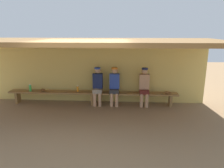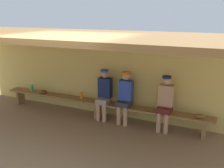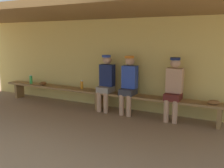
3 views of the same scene
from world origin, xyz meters
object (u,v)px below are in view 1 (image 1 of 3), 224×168
Objects in this scene: water_bottle_green at (78,89)px; baseball_glove_dark_brown at (167,92)px; bench at (92,94)px; player_leftmost at (98,84)px; baseball_glove_worn at (43,90)px; player_in_blue at (144,85)px; water_bottle_orange at (30,88)px; player_in_red at (114,85)px.

water_bottle_green is 0.92× the size of baseball_glove_dark_brown.
water_bottle_green is at bearing 176.36° from bench.
baseball_glove_worn is at bearing -179.24° from player_leftmost.
bench is 1.86m from player_in_blue.
water_bottle_orange reaches higher than baseball_glove_dark_brown.
player_in_red is at bearing -95.60° from baseball_glove_worn.
player_in_blue is at bearing 0.00° from player_leftmost.
water_bottle_green is 1.71m from water_bottle_orange.
water_bottle_green is 1.26m from baseball_glove_worn.
player_leftmost reaches higher than water_bottle_green.
player_in_red is 1.33m from water_bottle_green.
player_in_blue is 4.06m from water_bottle_orange.
baseball_glove_dark_brown and baseball_glove_worn have the same top height.
player_in_red and player_in_blue have the same top height.
bench is 4.46× the size of player_leftmost.
player_in_blue reaches higher than water_bottle_orange.
water_bottle_orange is (-1.71, -0.05, 0.01)m from water_bottle_green.
player_in_red is 1.00× the size of player_in_blue.
player_leftmost is at bearing 1.01° from bench.
player_leftmost is 2.44m from baseball_glove_dark_brown.
bench is 25.00× the size of baseball_glove_dark_brown.
player_leftmost reaches higher than baseball_glove_worn.
water_bottle_orange reaches higher than baseball_glove_worn.
baseball_glove_dark_brown is (1.83, -0.04, -0.24)m from player_in_red.
player_in_red reaches higher than baseball_glove_dark_brown.
bench is 2.25m from water_bottle_orange.
player_in_blue is 3.61m from baseball_glove_worn.
player_leftmost is at bearing 0.45° from water_bottle_orange.
player_in_red is 1.03m from player_in_blue.
bench is 1.79m from baseball_glove_worn.
water_bottle_orange is at bearing -179.60° from bench.
player_in_blue is at bearing 0.27° from water_bottle_orange.
player_in_blue is 5.45× the size of water_bottle_orange.
baseball_glove_dark_brown is 4.41m from baseball_glove_worn.
baseball_glove_worn is (-1.26, -0.06, -0.06)m from water_bottle_green.
water_bottle_green is at bearing 1.63° from water_bottle_orange.
baseball_glove_worn is at bearing -0.94° from water_bottle_orange.
player_leftmost reaches higher than baseball_glove_dark_brown.
baseball_glove_dark_brown is at bearing -1.30° from player_in_red.
baseball_glove_dark_brown is at bearing -1.30° from water_bottle_green.
player_in_red is 5.60× the size of baseball_glove_dark_brown.
baseball_glove_dark_brown is (4.86, -0.02, -0.07)m from water_bottle_orange.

